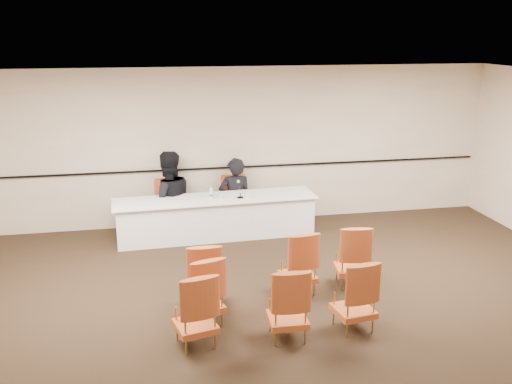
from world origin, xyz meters
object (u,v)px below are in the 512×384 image
(coffee_cup, at_px, (247,195))
(panelist_main_chair, at_px, (235,201))
(aud_chair_front_left, at_px, (204,275))
(aud_chair_extra, at_px, (203,290))
(aud_chair_back_left, at_px, (195,309))
(panelist_main, at_px, (235,202))
(microphone, at_px, (240,190))
(panelist_second, at_px, (169,203))
(aud_chair_front_right, at_px, (352,255))
(panel_table, at_px, (216,217))
(aud_chair_front_mid, at_px, (298,262))
(water_bottle, at_px, (211,193))
(drinking_glass, at_px, (221,196))
(aud_chair_back_mid, at_px, (288,303))
(aud_chair_back_right, at_px, (354,294))
(panelist_second_chair, at_px, (169,206))

(coffee_cup, bearing_deg, panelist_main_chair, 99.16)
(aud_chair_front_left, distance_m, aud_chair_extra, 0.47)
(coffee_cup, distance_m, aud_chair_back_left, 3.77)
(aud_chair_front_left, bearing_deg, panelist_main_chair, 74.73)
(aud_chair_back_left, bearing_deg, panelist_main_chair, 61.39)
(panelist_main, height_order, aud_chair_front_left, panelist_main)
(microphone, bearing_deg, aud_chair_back_left, -109.52)
(panelist_second, relative_size, aud_chair_front_right, 2.08)
(panel_table, distance_m, aud_chair_back_left, 3.74)
(coffee_cup, bearing_deg, aud_chair_front_mid, -82.93)
(water_bottle, xyz_separation_m, aud_chair_extra, (-0.49, -3.19, -0.36))
(drinking_glass, relative_size, coffee_cup, 0.79)
(aud_chair_front_left, bearing_deg, aud_chair_back_mid, -46.89)
(drinking_glass, xyz_separation_m, aud_chair_back_mid, (0.31, -3.68, -0.31))
(panelist_second, relative_size, aud_chair_back_left, 2.08)
(aud_chair_front_mid, distance_m, aud_chair_extra, 1.57)
(aud_chair_back_right, bearing_deg, aud_chair_back_mid, 175.59)
(aud_chair_extra, bearing_deg, aud_chair_front_mid, 8.12)
(panelist_main, distance_m, water_bottle, 0.86)
(panelist_main, bearing_deg, aud_chair_back_left, 73.55)
(aud_chair_front_left, bearing_deg, panelist_main, 74.73)
(panelist_main_chair, relative_size, aud_chair_back_right, 1.00)
(water_bottle, distance_m, aud_chair_front_right, 3.04)
(coffee_cup, xyz_separation_m, aud_chair_back_mid, (-0.15, -3.60, -0.32))
(drinking_glass, bearing_deg, panelist_main_chair, 60.44)
(panelist_main_chair, height_order, aud_chair_back_mid, same)
(aud_chair_front_mid, bearing_deg, drinking_glass, 99.85)
(water_bottle, xyz_separation_m, drinking_glass, (0.17, -0.05, -0.05))
(water_bottle, xyz_separation_m, aud_chair_back_mid, (0.48, -3.73, -0.36))
(panelist_main, bearing_deg, aud_chair_front_right, 111.46)
(aud_chair_back_left, bearing_deg, aud_chair_front_mid, 22.51)
(aud_chair_extra, bearing_deg, aud_chair_back_right, -31.05)
(aud_chair_front_mid, height_order, aud_chair_back_mid, same)
(panelist_main, xyz_separation_m, aud_chair_back_left, (-1.16, -4.24, 0.03))
(aud_chair_back_right, bearing_deg, coffee_cup, 93.09)
(aud_chair_front_mid, xyz_separation_m, aud_chair_back_left, (-1.57, -1.13, 0.00))
(panelist_main_chair, relative_size, panelist_second, 0.48)
(panelist_second_chair, distance_m, water_bottle, 0.97)
(microphone, xyz_separation_m, aud_chair_back_left, (-1.15, -3.58, -0.41))
(microphone, bearing_deg, coffee_cup, -21.56)
(aud_chair_front_mid, bearing_deg, aud_chair_extra, -162.62)
(coffee_cup, xyz_separation_m, aud_chair_back_left, (-1.27, -3.54, -0.32))
(aud_chair_extra, bearing_deg, panelist_main, 58.42)
(aud_chair_front_left, bearing_deg, aud_chair_back_left, -101.50)
(aud_chair_extra, bearing_deg, aud_chair_back_left, -123.01)
(panelist_main_chair, distance_m, microphone, 0.77)
(panelist_second, bearing_deg, panel_table, 138.38)
(aud_chair_back_right, bearing_deg, aud_chair_front_left, 143.81)
(panelist_second, bearing_deg, aud_chair_back_left, 81.81)
(panel_table, height_order, coffee_cup, coffee_cup)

